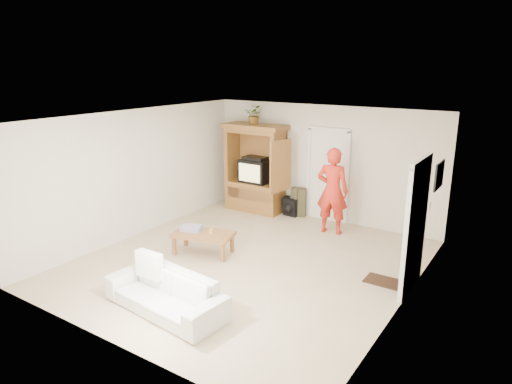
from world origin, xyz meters
TOP-DOWN VIEW (x-y plane):
  - floor at (0.00, 0.00)m, footprint 6.00×6.00m
  - ceiling at (0.00, 0.00)m, footprint 6.00×6.00m
  - wall_back at (0.00, 3.00)m, footprint 5.50×0.00m
  - wall_front at (0.00, -3.00)m, footprint 5.50×0.00m
  - wall_left at (-2.75, 0.00)m, footprint 0.00×6.00m
  - wall_right at (2.75, 0.00)m, footprint 0.00×6.00m
  - armoire at (-1.58, 2.66)m, footprint 1.82×1.14m
  - door_back at (0.15, 2.97)m, footprint 0.85×0.05m
  - doorway_right at (2.73, 0.60)m, footprint 0.05×0.90m
  - framed_picture at (2.73, 1.90)m, footprint 0.03×0.60m
  - doormat at (2.30, 0.60)m, footprint 0.60×0.40m
  - plant at (-1.60, 2.63)m, footprint 0.49×0.45m
  - man at (0.61, 2.24)m, footprint 0.72×0.52m
  - sofa at (-0.06, -2.03)m, footprint 1.99×0.94m
  - coffee_table at (-0.93, -0.13)m, footprint 1.24×0.89m
  - towel at (-1.21, -0.13)m, footprint 0.45×0.39m
  - candle at (-0.78, -0.08)m, footprint 0.08×0.08m
  - backpack_black at (-0.64, 2.73)m, footprint 0.37×0.24m
  - backpack_olive at (-0.50, 2.85)m, footprint 0.41×0.36m

SIDE VIEW (x-z plane):
  - floor at x=0.00m, z-range 0.00..0.00m
  - doormat at x=2.30m, z-range 0.00..0.02m
  - backpack_black at x=-0.64m, z-range 0.00..0.44m
  - sofa at x=-0.06m, z-range 0.00..0.56m
  - backpack_olive at x=-0.50m, z-range 0.00..0.67m
  - coffee_table at x=-0.93m, z-range 0.15..0.57m
  - towel at x=-1.21m, z-range 0.42..0.50m
  - candle at x=-0.78m, z-range 0.42..0.52m
  - armoire at x=-1.58m, z-range -0.14..1.96m
  - man at x=0.61m, z-range 0.00..1.83m
  - door_back at x=0.15m, z-range 0.00..2.04m
  - doorway_right at x=2.73m, z-range 0.00..2.04m
  - wall_back at x=0.00m, z-range -1.45..4.05m
  - wall_front at x=0.00m, z-range -1.45..4.05m
  - wall_left at x=-2.75m, z-range -1.70..4.30m
  - wall_right at x=2.75m, z-range -1.70..4.30m
  - framed_picture at x=2.73m, z-range 1.36..1.84m
  - plant at x=-1.60m, z-range 2.10..2.55m
  - ceiling at x=0.00m, z-range 2.60..2.60m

